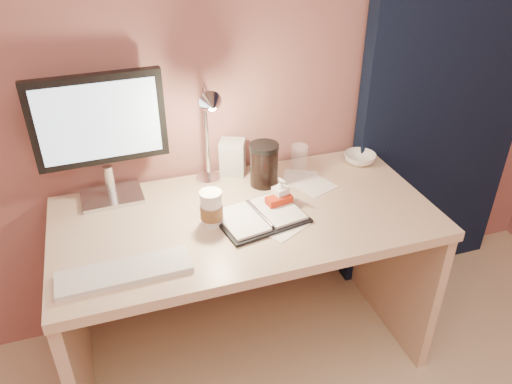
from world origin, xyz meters
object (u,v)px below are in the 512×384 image
object	(u,v)px
monitor	(100,128)
planner	(262,215)
keyboard	(125,272)
desk_lamp	(215,130)
dark_jar	(264,167)
coffee_cup	(211,209)
clear_cup	(299,159)
product_box	(232,157)
lotion_bottle	(280,192)
bowl	(360,158)
desk	(241,250)

from	to	relation	value
monitor	planner	size ratio (longest dim) A/B	1.43
keyboard	desk_lamp	bearing A→B (deg)	41.86
dark_jar	coffee_cup	bearing A→B (deg)	-142.45
coffee_cup	desk_lamp	xyz separation A→B (m)	(0.07, 0.19, 0.21)
clear_cup	product_box	world-z (taller)	product_box
keyboard	planner	bearing A→B (deg)	16.27
lotion_bottle	dark_jar	size ratio (longest dim) A/B	0.70
planner	bowl	size ratio (longest dim) A/B	2.52
keyboard	dark_jar	size ratio (longest dim) A/B	2.62
lotion_bottle	keyboard	bearing A→B (deg)	-159.64
monitor	keyboard	xyz separation A→B (m)	(0.00, -0.47, -0.29)
product_box	clear_cup	bearing A→B (deg)	7.69
desk	monitor	distance (m)	0.72
lotion_bottle	product_box	size ratio (longest dim) A/B	0.74
bowl	desk_lamp	distance (m)	0.70
bowl	coffee_cup	bearing A→B (deg)	-161.32
bowl	keyboard	bearing A→B (deg)	-157.90
bowl	desk	bearing A→B (deg)	-165.68
keyboard	dark_jar	bearing A→B (deg)	31.71
monitor	product_box	bearing A→B (deg)	2.97
monitor	lotion_bottle	bearing A→B (deg)	-24.09
clear_cup	bowl	bearing A→B (deg)	-1.79
monitor	lotion_bottle	distance (m)	0.69
monitor	lotion_bottle	xyz separation A→B (m)	(0.60, -0.24, -0.24)
product_box	desk_lamp	distance (m)	0.26
desk	planner	bearing A→B (deg)	-66.56
keyboard	lotion_bottle	xyz separation A→B (m)	(0.60, 0.22, 0.05)
desk	bowl	bearing A→B (deg)	14.32
planner	bowl	bearing A→B (deg)	15.63
desk	planner	distance (m)	0.27
planner	clear_cup	bearing A→B (deg)	36.28
keyboard	bowl	size ratio (longest dim) A/B	3.02
dark_jar	product_box	distance (m)	0.16
desk	monitor	xyz separation A→B (m)	(-0.46, 0.19, 0.52)
desk	lotion_bottle	world-z (taller)	lotion_bottle
dark_jar	desk_lamp	world-z (taller)	desk_lamp
lotion_bottle	clear_cup	bearing A→B (deg)	52.34
monitor	keyboard	size ratio (longest dim) A/B	1.20
desk	lotion_bottle	distance (m)	0.32
coffee_cup	dark_jar	xyz separation A→B (m)	(0.27, 0.21, 0.02)
coffee_cup	planner	bearing A→B (deg)	-6.28
monitor	coffee_cup	xyz separation A→B (m)	(0.33, -0.28, -0.24)
monitor	desk_lamp	size ratio (longest dim) A/B	1.13
lotion_bottle	desk_lamp	distance (m)	0.34
dark_jar	desk_lamp	size ratio (longest dim) A/B	0.36
clear_cup	monitor	bearing A→B (deg)	177.69
desk	coffee_cup	distance (m)	0.33
desk	dark_jar	distance (m)	0.35
monitor	desk	bearing A→B (deg)	-24.75
bowl	product_box	distance (m)	0.56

